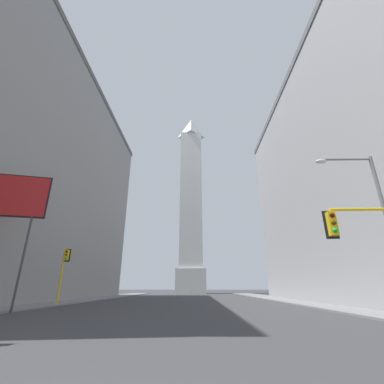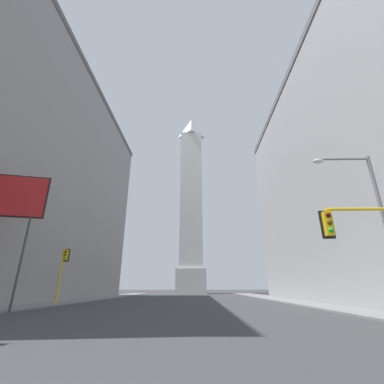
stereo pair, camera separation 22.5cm
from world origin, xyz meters
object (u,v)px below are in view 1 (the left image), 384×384
at_px(obelisk, 191,200).
at_px(billboard_sign, 9,199).
at_px(traffic_light_mid_left, 64,267).
at_px(street_lamp, 376,214).

height_order(obelisk, billboard_sign, obelisk).
relative_size(traffic_light_mid_left, street_lamp, 0.63).
xyz_separation_m(obelisk, traffic_light_mid_left, (-12.15, -54.87, -25.66)).
xyz_separation_m(obelisk, street_lamp, (11.74, -68.78, -23.87)).
height_order(traffic_light_mid_left, street_lamp, street_lamp).
distance_m(obelisk, street_lamp, 73.75).
bearing_deg(street_lamp, billboard_sign, 165.98).
distance_m(obelisk, billboard_sign, 67.15).
bearing_deg(traffic_light_mid_left, obelisk, 77.51).
bearing_deg(billboard_sign, obelisk, 77.39).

